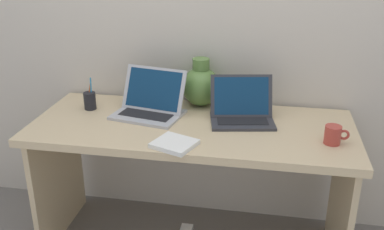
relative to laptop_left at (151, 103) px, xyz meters
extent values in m
cube|color=beige|center=(0.24, 0.28, 0.39)|extent=(4.40, 0.04, 2.40)
cube|color=#D1B78C|center=(0.24, -0.10, -0.08)|extent=(1.65, 0.68, 0.04)
cube|color=#D1B78C|center=(-0.54, -0.10, -0.46)|extent=(0.03, 0.58, 0.71)
cube|color=#D1B78C|center=(1.03, -0.10, -0.46)|extent=(0.03, 0.58, 0.71)
cube|color=#B2B2B7|center=(-0.01, -0.04, -0.05)|extent=(0.40, 0.32, 0.01)
cube|color=black|center=(-0.01, -0.04, -0.05)|extent=(0.31, 0.21, 0.00)
cube|color=#B2B2B7|center=(0.01, 0.04, 0.06)|extent=(0.37, 0.17, 0.22)
cube|color=navy|center=(0.01, 0.04, 0.06)|extent=(0.32, 0.16, 0.20)
cube|color=#333338|center=(0.50, -0.04, -0.05)|extent=(0.36, 0.28, 0.01)
cube|color=black|center=(0.50, -0.04, -0.05)|extent=(0.28, 0.18, 0.00)
cube|color=#333338|center=(0.48, 0.04, 0.06)|extent=(0.33, 0.15, 0.21)
cube|color=navy|center=(0.48, 0.04, 0.06)|extent=(0.29, 0.13, 0.19)
ellipsoid|color=#5B843D|center=(0.24, 0.18, 0.05)|extent=(0.21, 0.21, 0.22)
cylinder|color=#5B843D|center=(0.24, 0.18, 0.18)|extent=(0.09, 0.09, 0.06)
cube|color=white|center=(0.21, -0.36, -0.05)|extent=(0.23, 0.22, 0.02)
cylinder|color=#B23D33|center=(0.93, -0.21, -0.02)|extent=(0.08, 0.08, 0.09)
torus|color=#B23D33|center=(0.98, -0.21, -0.01)|extent=(0.05, 0.01, 0.05)
cylinder|color=black|center=(-0.35, 0.01, -0.01)|extent=(0.07, 0.07, 0.10)
cylinder|color=#338CBF|center=(-0.34, 0.02, 0.04)|extent=(0.02, 0.01, 0.15)
cylinder|color=orange|center=(-0.35, 0.02, 0.03)|extent=(0.03, 0.01, 0.13)
cube|color=white|center=(0.19, 0.00, -0.80)|extent=(0.07, 0.07, 0.03)
camera|label=1|loc=(0.61, -2.15, 0.85)|focal=41.43mm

